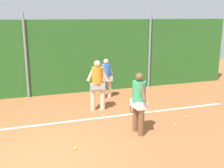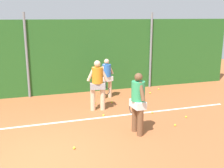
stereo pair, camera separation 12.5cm
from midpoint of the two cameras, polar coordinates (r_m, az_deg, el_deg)
The scene contains 17 objects.
ground_plane at distance 8.35m, azimuth -15.59°, elevation -9.74°, with size 29.19×29.19×0.00m, color #A85B33.
hedge_fence_backdrop at distance 11.77m, azimuth -16.95°, elevation 5.01°, with size 18.97×0.25×3.14m, color #286023.
fence_post_center at distance 11.58m, azimuth -16.98°, elevation 5.59°, with size 0.10×0.10×3.43m, color gray.
fence_post_right at distance 12.86m, azimuth 8.33°, elevation 6.84°, with size 0.10×0.10×3.43m, color gray.
court_baseline_paint at distance 8.88m, azimuth -15.76°, elevation -8.26°, with size 13.87×0.10×0.01m, color white.
player_foreground_near at distance 7.72m, azimuth 5.85°, elevation -3.37°, with size 0.38×0.81×1.77m.
player_midcourt at distance 9.62m, azimuth -2.64°, elevation 0.27°, with size 0.82×0.40×1.80m.
player_backcourt_far at distance 11.09m, azimuth -0.80°, elevation 1.63°, with size 0.66×0.41×1.62m.
tennis_ball_1 at distance 10.66m, azimuth 0.29°, elevation -3.77°, with size 0.07×0.07×0.07m, color #CCDB33.
tennis_ball_3 at distance 10.52m, azimuth -3.18°, elevation -4.04°, with size 0.07×0.07×0.07m, color #CCDB33.
tennis_ball_5 at distance 12.03m, azimuth 8.21°, elevation -1.83°, with size 0.07×0.07×0.07m, color #CCDB33.
tennis_ball_7 at distance 9.30m, azimuth -1.39°, elevation -6.50°, with size 0.07×0.07×0.07m, color #CCDB33.
tennis_ball_8 at distance 12.70m, azimuth 9.94°, elevation -1.05°, with size 0.07×0.07×0.07m, color #CCDB33.
tennis_ball_10 at distance 8.73m, azimuth 13.38°, elevation -8.29°, with size 0.07×0.07×0.07m, color #CCDB33.
tennis_ball_11 at distance 9.65m, azimuth 8.73°, elevation -5.87°, with size 0.07×0.07×0.07m, color #CCDB33.
tennis_ball_12 at distance 7.19m, azimuth -7.36°, elevation -13.03°, with size 0.07×0.07×0.07m, color #CCDB33.
tennis_ball_13 at distance 9.49m, azimuth 15.51°, elevation -6.60°, with size 0.07×0.07×0.07m, color #CCDB33.
Camera 2 is at (-0.06, -6.04, 3.29)m, focal length 44.03 mm.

